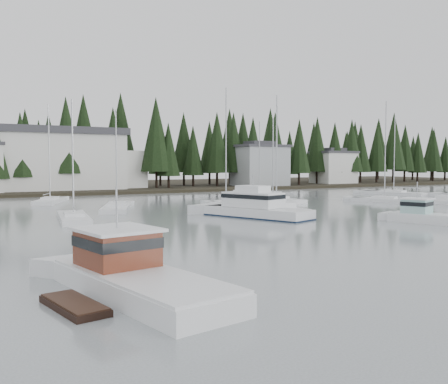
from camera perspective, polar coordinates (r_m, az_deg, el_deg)
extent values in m
cube|color=black|center=(108.62, -17.80, 0.42)|extent=(240.00, 54.00, 1.00)
cube|color=#999EA0|center=(104.66, 4.10, 2.94)|extent=(10.00, 8.00, 8.00)
cube|color=#38383D|center=(104.72, 4.11, 5.26)|extent=(10.60, 8.48, 0.50)
cube|color=#38383D|center=(104.75, 4.12, 5.59)|extent=(5.50, 4.40, 0.80)
cube|color=silver|center=(119.72, 12.40, 2.67)|extent=(9.00, 7.00, 7.00)
cube|color=#38383D|center=(119.74, 12.42, 4.46)|extent=(9.54, 7.42, 0.50)
cube|color=#38383D|center=(119.76, 12.42, 4.75)|extent=(4.95, 3.85, 0.80)
cube|color=silver|center=(92.82, -19.03, 3.34)|extent=(24.00, 10.00, 10.00)
cube|color=#38383D|center=(93.00, -19.09, 6.61)|extent=(25.00, 11.00, 1.20)
cube|color=silver|center=(97.63, -12.27, 2.55)|extent=(10.00, 8.00, 7.00)
cube|color=white|center=(19.71, -9.47, -11.38)|extent=(4.79, 9.95, 1.38)
cube|color=white|center=(19.53, -9.49, -9.27)|extent=(4.70, 9.75, 0.13)
cube|color=#481D0E|center=(21.04, -12.12, -6.34)|extent=(3.07, 3.27, 1.48)
cube|color=white|center=(20.92, -12.14, -4.19)|extent=(3.45, 3.70, 0.13)
cube|color=black|center=(20.99, -12.13, -5.54)|extent=(3.14, 3.33, 0.42)
cylinder|color=#A5A8AD|center=(20.82, -12.17, -1.73)|extent=(0.08, 0.08, 1.70)
cube|color=black|center=(18.62, -16.73, -12.86)|extent=(1.84, 3.56, 0.58)
cube|color=white|center=(47.23, 3.82, -2.74)|extent=(6.71, 11.22, 1.56)
cube|color=#0E1C32|center=(47.24, 3.82, -2.88)|extent=(6.76, 11.28, 0.21)
cube|color=white|center=(47.42, 3.31, -0.88)|extent=(4.43, 6.17, 1.41)
cube|color=black|center=(47.39, 3.31, -0.47)|extent=(4.51, 6.24, 0.39)
cube|color=white|center=(47.36, 3.32, 0.36)|extent=(2.81, 3.29, 0.63)
cylinder|color=#A5A8AD|center=(47.32, 3.32, 1.30)|extent=(0.10, 0.10, 1.07)
cube|color=white|center=(46.30, 22.82, -3.18)|extent=(4.82, 7.61, 1.17)
cube|color=white|center=(46.24, 22.84, -2.40)|extent=(4.72, 7.46, 0.11)
cube|color=#98C7C4|center=(46.64, 21.17, -1.54)|extent=(2.67, 2.73, 1.26)
cube|color=white|center=(46.59, 21.19, -0.72)|extent=(3.01, 3.09, 0.11)
cube|color=black|center=(46.62, 21.18, -1.24)|extent=(2.73, 2.78, 0.36)
cylinder|color=#A5A8AD|center=(46.54, 21.21, 0.22)|extent=(0.08, 0.08, 1.44)
cube|color=white|center=(85.86, 18.82, -0.32)|extent=(5.42, 10.78, 1.05)
cube|color=white|center=(85.82, 18.82, 0.11)|extent=(2.81, 3.93, 0.30)
cylinder|color=#A5A8AD|center=(85.72, 18.90, 4.10)|extent=(0.14, 0.14, 12.20)
cube|color=white|center=(46.37, -16.79, -3.19)|extent=(3.66, 8.88, 1.05)
cube|color=white|center=(46.31, -16.80, -2.40)|extent=(2.10, 3.15, 0.30)
cylinder|color=#A5A8AD|center=(46.09, -16.90, 3.79)|extent=(0.14, 0.14, 10.23)
cube|color=white|center=(66.90, 6.03, -1.13)|extent=(3.10, 9.48, 1.05)
cube|color=white|center=(66.85, 6.03, -0.58)|extent=(2.01, 3.27, 0.30)
cylinder|color=#A5A8AD|center=(66.72, 6.06, 4.56)|extent=(0.14, 0.14, 12.21)
cube|color=white|center=(57.21, 0.23, -1.85)|extent=(4.88, 9.68, 1.05)
cube|color=white|center=(57.16, 0.23, -1.21)|extent=(2.63, 3.53, 0.30)
cylinder|color=#A5A8AD|center=(57.02, 0.24, 5.28)|extent=(0.14, 0.14, 13.16)
cube|color=white|center=(68.41, -19.25, -1.20)|extent=(5.75, 9.05, 1.05)
cube|color=white|center=(68.36, -19.26, -0.66)|extent=(2.79, 3.43, 0.30)
cylinder|color=#A5A8AD|center=(68.24, -19.36, 4.36)|extent=(0.14, 0.14, 12.21)
cube|color=white|center=(69.41, 17.86, -1.11)|extent=(6.06, 8.83, 1.05)
cube|color=white|center=(69.36, 17.87, -0.58)|extent=(2.86, 3.40, 0.30)
cylinder|color=#A5A8AD|center=(69.24, 17.96, 4.61)|extent=(0.14, 0.14, 12.79)
cube|color=white|center=(84.23, 4.05, -0.22)|extent=(3.99, 8.44, 1.05)
cube|color=white|center=(84.19, 4.05, 0.22)|extent=(2.31, 3.03, 0.30)
cylinder|color=#A5A8AD|center=(84.08, 4.06, 4.10)|extent=(0.14, 0.14, 11.64)
cube|color=white|center=(56.18, -12.14, -2.02)|extent=(6.43, 10.73, 1.05)
cube|color=white|center=(56.12, -12.15, -1.37)|extent=(3.09, 4.01, 0.30)
cylinder|color=#A5A8AD|center=(55.95, -12.21, 3.85)|extent=(0.14, 0.14, 10.45)
cube|color=white|center=(62.01, 5.60, -1.47)|extent=(5.39, 8.80, 1.05)
cube|color=white|center=(61.96, 5.60, -0.88)|extent=(2.67, 3.32, 0.30)
cylinder|color=#A5A8AD|center=(61.80, 5.63, 3.68)|extent=(0.14, 0.14, 10.09)
cube|color=white|center=(63.74, 5.98, -1.35)|extent=(5.35, 8.69, 1.05)
cube|color=white|center=(63.69, 5.98, -0.77)|extent=(2.76, 3.29, 0.30)
cylinder|color=#A5A8AD|center=(63.56, 6.02, 5.06)|extent=(0.14, 0.14, 13.19)
cube|color=white|center=(52.93, 6.99, -2.21)|extent=(2.54, 6.45, 0.90)
cube|color=white|center=(52.86, 6.99, -1.46)|extent=(1.60, 2.11, 0.55)
cube|color=white|center=(68.68, 23.88, -1.22)|extent=(2.89, 5.68, 0.90)
cube|color=white|center=(68.63, 23.89, -0.63)|extent=(1.71, 1.92, 0.55)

